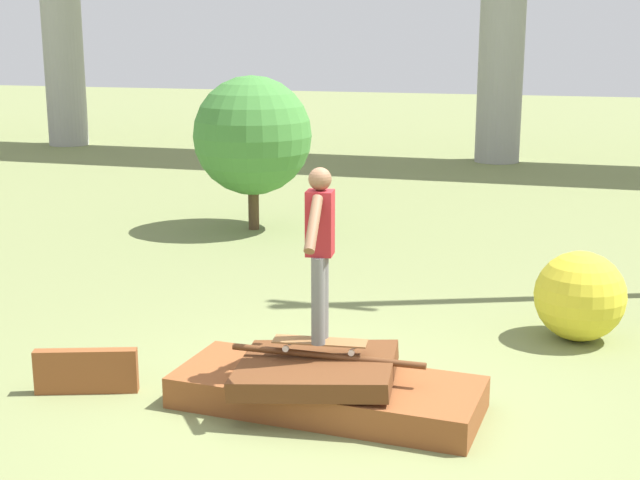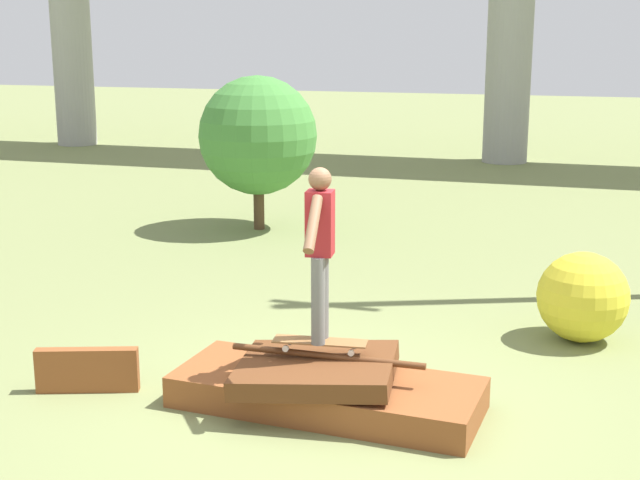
{
  "view_description": "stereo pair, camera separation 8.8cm",
  "coord_description": "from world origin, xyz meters",
  "px_view_note": "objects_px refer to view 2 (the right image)",
  "views": [
    {
      "loc": [
        1.95,
        -6.9,
        3.17
      ],
      "look_at": [
        -0.07,
        0.05,
        1.47
      ],
      "focal_mm": 50.0,
      "sensor_mm": 36.0,
      "label": 1
    },
    {
      "loc": [
        2.04,
        -6.87,
        3.17
      ],
      "look_at": [
        -0.07,
        0.05,
        1.47
      ],
      "focal_mm": 50.0,
      "sensor_mm": 36.0,
      "label": 2
    }
  ],
  "objects_px": {
    "skater": "(320,244)",
    "tree_behind_left": "(258,136)",
    "bush_yellow_flowering": "(583,297)",
    "skateboard": "(320,342)"
  },
  "relations": [
    {
      "from": "skater",
      "to": "bush_yellow_flowering",
      "type": "height_order",
      "value": "skater"
    },
    {
      "from": "bush_yellow_flowering",
      "to": "tree_behind_left",
      "type": "bearing_deg",
      "value": 141.53
    },
    {
      "from": "skateboard",
      "to": "skater",
      "type": "xyz_separation_m",
      "value": [
        0.0,
        0.0,
        0.87
      ]
    },
    {
      "from": "skateboard",
      "to": "skater",
      "type": "height_order",
      "value": "skater"
    },
    {
      "from": "skateboard",
      "to": "bush_yellow_flowering",
      "type": "bearing_deg",
      "value": 48.03
    },
    {
      "from": "skater",
      "to": "tree_behind_left",
      "type": "height_order",
      "value": "tree_behind_left"
    },
    {
      "from": "skater",
      "to": "tree_behind_left",
      "type": "bearing_deg",
      "value": 115.01
    },
    {
      "from": "skateboard",
      "to": "bush_yellow_flowering",
      "type": "height_order",
      "value": "bush_yellow_flowering"
    },
    {
      "from": "skater",
      "to": "tree_behind_left",
      "type": "distance_m",
      "value": 7.15
    },
    {
      "from": "bush_yellow_flowering",
      "to": "skater",
      "type": "bearing_deg",
      "value": -131.97
    }
  ]
}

